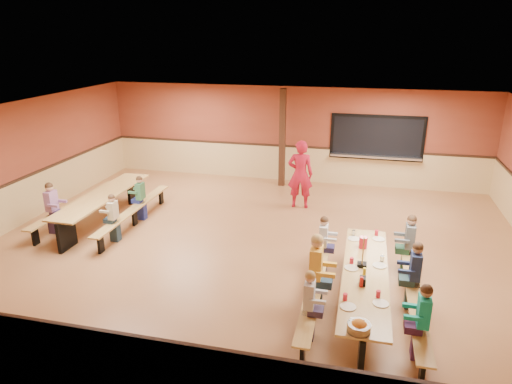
# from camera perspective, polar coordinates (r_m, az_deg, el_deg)

# --- Properties ---
(ground) EXTENTS (12.00, 12.00, 0.00)m
(ground) POSITION_cam_1_polar(r_m,az_deg,el_deg) (10.38, -0.17, -6.71)
(ground) COLOR brown
(ground) RESTS_ON ground
(room_envelope) EXTENTS (12.04, 10.04, 3.02)m
(room_envelope) POSITION_cam_1_polar(r_m,az_deg,el_deg) (10.10, -0.18, -3.19)
(room_envelope) COLOR brown
(room_envelope) RESTS_ON ground
(kitchen_pass_through) EXTENTS (2.78, 0.28, 1.38)m
(kitchen_pass_through) POSITION_cam_1_polar(r_m,az_deg,el_deg) (14.36, 14.85, 6.35)
(kitchen_pass_through) COLOR black
(kitchen_pass_through) RESTS_ON ground
(structural_post) EXTENTS (0.18, 0.18, 3.00)m
(structural_post) POSITION_cam_1_polar(r_m,az_deg,el_deg) (14.01, 3.31, 6.70)
(structural_post) COLOR #311B10
(structural_post) RESTS_ON ground
(cafeteria_table_main) EXTENTS (1.91, 3.70, 0.74)m
(cafeteria_table_main) POSITION_cam_1_polar(r_m,az_deg,el_deg) (8.10, 13.39, -11.11)
(cafeteria_table_main) COLOR #B28A46
(cafeteria_table_main) RESTS_ON ground
(cafeteria_table_second) EXTENTS (1.91, 3.70, 0.74)m
(cafeteria_table_second) POSITION_cam_1_polar(r_m,az_deg,el_deg) (12.05, -18.52, -1.25)
(cafeteria_table_second) COLOR #B28A46
(cafeteria_table_second) RESTS_ON ground
(seated_child_white_left) EXTENTS (0.34, 0.28, 1.16)m
(seated_child_white_left) POSITION_cam_1_polar(r_m,az_deg,el_deg) (7.29, 6.63, -13.92)
(seated_child_white_left) COLOR silver
(seated_child_white_left) RESTS_ON ground
(seated_adult_yellow) EXTENTS (0.44, 0.36, 1.36)m
(seated_adult_yellow) POSITION_cam_1_polar(r_m,az_deg,el_deg) (7.99, 7.47, -9.91)
(seated_adult_yellow) COLOR gold
(seated_adult_yellow) RESTS_ON ground
(seated_child_grey_left) EXTENTS (0.34, 0.28, 1.16)m
(seated_child_grey_left) POSITION_cam_1_polar(r_m,az_deg,el_deg) (9.21, 8.38, -6.49)
(seated_child_grey_left) COLOR silver
(seated_child_grey_left) RESTS_ON ground
(seated_child_teal_right) EXTENTS (0.37, 0.30, 1.20)m
(seated_child_teal_right) POSITION_cam_1_polar(r_m,az_deg,el_deg) (7.25, 20.05, -15.09)
(seated_child_teal_right) COLOR #15AC97
(seated_child_teal_right) RESTS_ON ground
(seated_child_navy_right) EXTENTS (0.38, 0.31, 1.23)m
(seated_child_navy_right) POSITION_cam_1_polar(r_m,az_deg,el_deg) (8.40, 19.17, -9.88)
(seated_child_navy_right) COLOR navy
(seated_child_navy_right) RESTS_ON ground
(seated_child_char_right) EXTENTS (0.38, 0.31, 1.23)m
(seated_child_char_right) POSITION_cam_1_polar(r_m,az_deg,el_deg) (9.49, 18.57, -6.31)
(seated_child_char_right) COLOR #535B5F
(seated_child_char_right) RESTS_ON ground
(seated_child_purple_sec) EXTENTS (0.38, 0.31, 1.24)m
(seated_child_purple_sec) POSITION_cam_1_polar(r_m,az_deg,el_deg) (11.83, -24.11, -1.88)
(seated_child_purple_sec) COLOR #946391
(seated_child_purple_sec) RESTS_ON ground
(seated_child_green_sec) EXTENTS (0.33, 0.27, 1.14)m
(seated_child_green_sec) POSITION_cam_1_polar(r_m,az_deg,el_deg) (11.96, -14.20, -0.76)
(seated_child_green_sec) COLOR #366F46
(seated_child_green_sec) RESTS_ON ground
(seated_child_tan_sec) EXTENTS (0.33, 0.27, 1.12)m
(seated_child_tan_sec) POSITION_cam_1_polar(r_m,az_deg,el_deg) (10.89, -17.36, -3.14)
(seated_child_tan_sec) COLOR beige
(seated_child_tan_sec) RESTS_ON ground
(standing_woman) EXTENTS (0.71, 0.50, 1.88)m
(standing_woman) POSITION_cam_1_polar(r_m,az_deg,el_deg) (12.37, 5.55, 2.23)
(standing_woman) COLOR #B1142B
(standing_woman) RESTS_ON ground
(punch_pitcher) EXTENTS (0.16, 0.16, 0.22)m
(punch_pitcher) POSITION_cam_1_polar(r_m,az_deg,el_deg) (8.80, 13.25, -6.15)
(punch_pitcher) COLOR red
(punch_pitcher) RESTS_ON cafeteria_table_main
(chip_bowl) EXTENTS (0.32, 0.32, 0.15)m
(chip_bowl) POSITION_cam_1_polar(r_m,az_deg,el_deg) (6.55, 12.75, -16.09)
(chip_bowl) COLOR orange
(chip_bowl) RESTS_ON cafeteria_table_main
(napkin_dispenser) EXTENTS (0.10, 0.14, 0.13)m
(napkin_dispenser) POSITION_cam_1_polar(r_m,az_deg,el_deg) (7.62, 13.18, -10.76)
(napkin_dispenser) COLOR black
(napkin_dispenser) RESTS_ON cafeteria_table_main
(condiment_mustard) EXTENTS (0.06, 0.06, 0.17)m
(condiment_mustard) POSITION_cam_1_polar(r_m,az_deg,el_deg) (7.82, 13.40, -9.78)
(condiment_mustard) COLOR yellow
(condiment_mustard) RESTS_ON cafeteria_table_main
(condiment_ketchup) EXTENTS (0.06, 0.06, 0.17)m
(condiment_ketchup) POSITION_cam_1_polar(r_m,az_deg,el_deg) (7.54, 13.03, -10.89)
(condiment_ketchup) COLOR #B2140F
(condiment_ketchup) RESTS_ON cafeteria_table_main
(table_paddle) EXTENTS (0.16, 0.16, 0.56)m
(table_paddle) POSITION_cam_1_polar(r_m,az_deg,el_deg) (8.12, 13.16, -8.18)
(table_paddle) COLOR black
(table_paddle) RESTS_ON cafeteria_table_main
(place_settings) EXTENTS (0.65, 3.30, 0.11)m
(place_settings) POSITION_cam_1_polar(r_m,az_deg,el_deg) (7.97, 13.54, -9.44)
(place_settings) COLOR beige
(place_settings) RESTS_ON cafeteria_table_main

